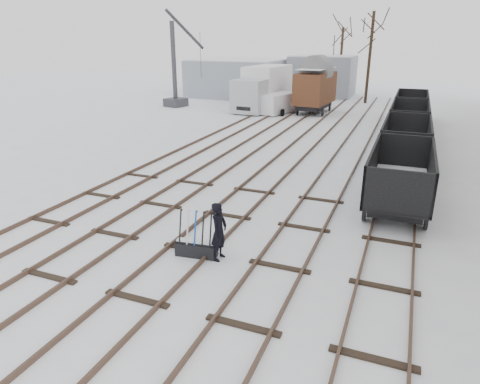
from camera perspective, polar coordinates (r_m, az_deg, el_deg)
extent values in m
plane|color=white|center=(14.09, -6.57, -7.70)|extent=(120.00, 120.00, 0.00)
cube|color=black|center=(28.73, -5.29, 6.98)|extent=(0.07, 52.00, 0.15)
cube|color=black|center=(28.12, -2.67, 6.76)|extent=(0.07, 52.00, 0.15)
cube|color=black|center=(18.83, -19.95, -1.41)|extent=(1.90, 0.20, 0.08)
cube|color=black|center=(27.53, 0.32, 6.49)|extent=(0.07, 52.00, 0.15)
cube|color=black|center=(27.05, 3.17, 6.22)|extent=(0.07, 52.00, 0.15)
cube|color=black|center=(17.07, -12.33, -2.84)|extent=(1.90, 0.20, 0.08)
cube|color=black|center=(26.61, 6.38, 5.89)|extent=(0.07, 52.00, 0.15)
cube|color=black|center=(26.28, 9.40, 5.56)|extent=(0.07, 52.00, 0.15)
cube|color=black|center=(15.68, -3.13, -4.49)|extent=(1.90, 0.20, 0.08)
cube|color=black|center=(26.00, 12.77, 5.18)|extent=(0.07, 52.00, 0.15)
cube|color=black|center=(25.83, 15.91, 4.81)|extent=(0.07, 52.00, 0.15)
cube|color=black|center=(14.77, 7.56, -6.25)|extent=(1.90, 0.20, 0.08)
cube|color=black|center=(25.74, 19.37, 4.38)|extent=(0.07, 52.00, 0.15)
cube|color=black|center=(25.73, 22.54, 3.97)|extent=(0.07, 52.00, 0.15)
cube|color=black|center=(14.45, 19.24, -7.92)|extent=(1.90, 0.20, 0.08)
cube|color=#949CA7|center=(50.84, -0.34, 14.94)|extent=(10.00, 8.00, 4.00)
cube|color=silver|center=(50.70, -0.34, 17.24)|extent=(9.80, 7.84, 0.10)
cube|color=#949CA7|center=(52.07, 10.94, 14.93)|extent=(7.00, 6.00, 4.40)
cube|color=silver|center=(51.93, 11.11, 17.40)|extent=(6.86, 5.88, 0.10)
cube|color=black|center=(13.63, -5.84, -7.63)|extent=(1.34, 0.57, 0.44)
cube|color=black|center=(13.52, -5.88, -6.72)|extent=(1.33, 0.45, 0.06)
cube|color=silver|center=(13.50, -5.88, -6.57)|extent=(1.27, 0.40, 0.03)
cylinder|color=black|center=(13.48, -7.94, -4.59)|extent=(0.09, 0.32, 1.08)
cylinder|color=silver|center=(13.40, -6.96, -4.71)|extent=(0.09, 0.32, 1.08)
cylinder|color=#0D46AB|center=(13.31, -5.95, -4.84)|extent=(0.09, 0.32, 1.08)
cylinder|color=black|center=(13.23, -4.94, -4.97)|extent=(0.09, 0.32, 1.08)
cylinder|color=black|center=(13.15, -3.91, -5.09)|extent=(0.09, 0.32, 1.08)
imported|color=black|center=(13.09, -2.82, -5.28)|extent=(0.48, 0.70, 1.86)
cube|color=black|center=(18.30, 20.34, -0.04)|extent=(1.87, 5.15, 0.39)
cube|color=black|center=(18.23, 20.41, 0.54)|extent=(2.34, 5.86, 0.12)
cube|color=black|center=(18.05, 17.16, 3.33)|extent=(0.10, 5.86, 1.56)
cube|color=black|center=(18.03, 24.25, 2.42)|extent=(0.10, 5.86, 1.56)
cube|color=silver|center=(18.20, 20.45, 0.83)|extent=(2.11, 5.62, 0.06)
cylinder|color=black|center=(16.68, 16.26, -2.57)|extent=(0.12, 0.68, 0.68)
cylinder|color=black|center=(20.19, 23.50, 0.49)|extent=(0.12, 0.68, 0.68)
cube|color=black|center=(24.44, 21.02, 4.75)|extent=(1.87, 5.15, 0.39)
cube|color=black|center=(24.40, 21.08, 5.19)|extent=(2.34, 5.86, 0.12)
cube|color=black|center=(24.25, 18.65, 7.30)|extent=(0.10, 5.86, 1.56)
cube|color=black|center=(24.25, 23.95, 6.63)|extent=(0.10, 5.86, 1.56)
cube|color=silver|center=(24.37, 21.10, 5.41)|extent=(2.11, 5.62, 0.06)
cylinder|color=black|center=(22.73, 18.08, 3.25)|extent=(0.12, 0.68, 0.68)
cylinder|color=black|center=(26.35, 23.40, 4.81)|extent=(0.12, 0.68, 0.68)
cube|color=black|center=(30.69, 21.43, 7.60)|extent=(1.87, 5.15, 0.39)
cube|color=black|center=(30.65, 21.48, 7.96)|extent=(2.34, 5.86, 0.12)
cube|color=black|center=(30.54, 19.54, 9.65)|extent=(0.10, 5.86, 1.56)
cube|color=black|center=(30.54, 23.78, 9.11)|extent=(0.10, 5.86, 1.56)
cube|color=silver|center=(30.64, 21.50, 8.14)|extent=(2.11, 5.62, 0.06)
cylinder|color=black|center=(28.94, 19.13, 6.60)|extent=(0.12, 0.68, 0.68)
cylinder|color=black|center=(32.60, 23.34, 7.48)|extent=(0.12, 0.68, 0.68)
cube|color=black|center=(36.99, 21.70, 9.49)|extent=(1.87, 5.15, 0.39)
cube|color=black|center=(36.96, 21.74, 9.78)|extent=(2.34, 5.86, 0.12)
cube|color=black|center=(36.87, 20.14, 11.19)|extent=(0.10, 5.86, 1.56)
cube|color=black|center=(36.86, 23.66, 10.74)|extent=(0.10, 5.86, 1.56)
cube|color=silver|center=(36.95, 21.76, 9.93)|extent=(2.11, 5.62, 0.06)
cylinder|color=black|center=(35.21, 19.82, 8.76)|extent=(0.12, 0.68, 0.68)
cylinder|color=black|center=(38.90, 23.30, 9.29)|extent=(0.12, 0.68, 0.68)
cube|color=black|center=(39.88, 9.85, 11.30)|extent=(2.39, 4.66, 0.41)
cube|color=#4A2716|center=(39.68, 9.99, 13.49)|extent=(2.94, 5.32, 2.66)
cube|color=silver|center=(39.53, 10.14, 15.91)|extent=(2.67, 5.04, 0.04)
cylinder|color=black|center=(38.60, 7.64, 10.68)|extent=(0.12, 0.72, 0.72)
cylinder|color=black|center=(41.30, 11.88, 11.04)|extent=(0.12, 0.72, 0.72)
cube|color=black|center=(41.63, 3.13, 11.87)|extent=(2.07, 8.75, 0.34)
cube|color=#A3A7AC|center=(38.52, 1.58, 12.60)|extent=(2.91, 2.50, 2.85)
cube|color=white|center=(42.29, 3.58, 14.25)|extent=(3.32, 6.14, 3.19)
cube|color=silver|center=(42.15, 3.63, 16.44)|extent=(3.26, 6.03, 0.05)
cylinder|color=black|center=(39.31, -0.07, 11.33)|extent=(0.34, 1.14, 1.14)
cylinder|color=black|center=(44.29, 6.07, 12.21)|extent=(0.34, 1.14, 1.14)
cube|color=white|center=(39.11, 5.08, 11.70)|extent=(2.76, 4.30, 1.63)
cube|color=silver|center=(39.00, 5.12, 12.91)|extent=(2.70, 4.20, 0.04)
cylinder|color=black|center=(38.25, 3.30, 10.67)|extent=(0.20, 0.63, 0.63)
cylinder|color=black|center=(40.18, 6.72, 11.02)|extent=(0.20, 0.63, 0.63)
cube|color=#333339|center=(43.54, -8.55, 11.73)|extent=(2.18, 2.18, 0.79)
cylinder|color=#333339|center=(43.18, -8.80, 16.39)|extent=(0.43, 0.43, 7.89)
cylinder|color=#333339|center=(44.65, -7.81, 20.61)|extent=(1.60, 4.92, 3.63)
cylinder|color=black|center=(46.50, -6.37, 17.72)|extent=(0.04, 0.04, 4.44)
cylinder|color=black|center=(53.65, 13.28, 16.58)|extent=(0.30, 0.30, 7.51)
cylinder|color=black|center=(46.90, 16.88, 16.67)|extent=(0.30, 0.30, 8.85)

